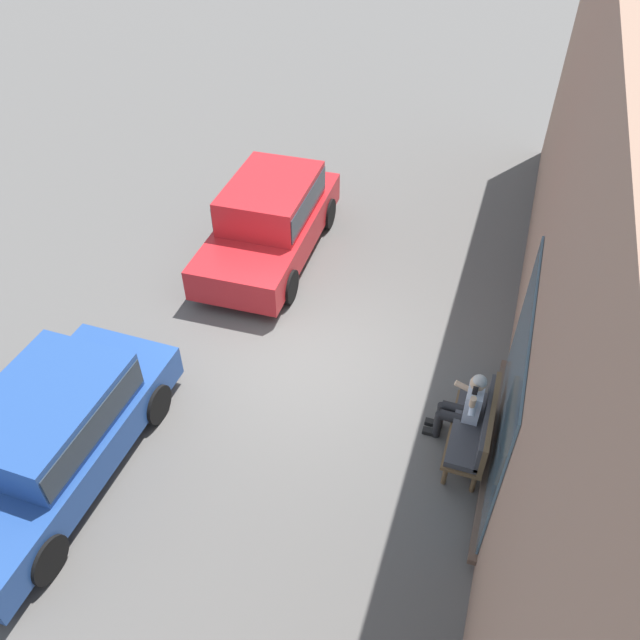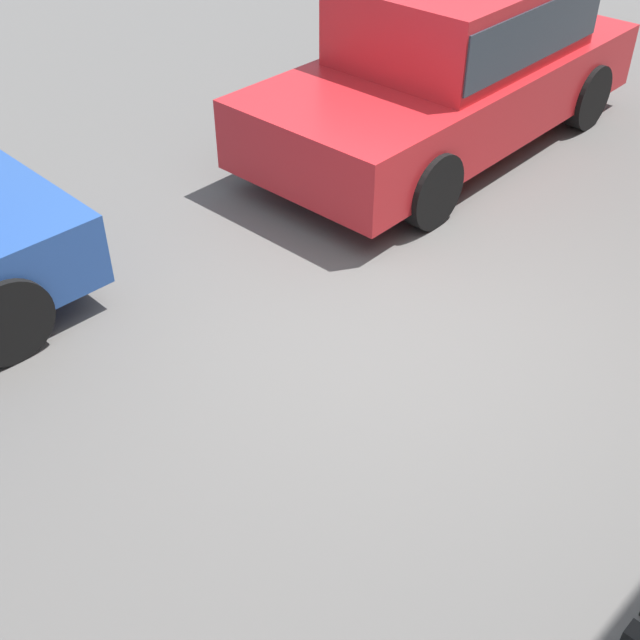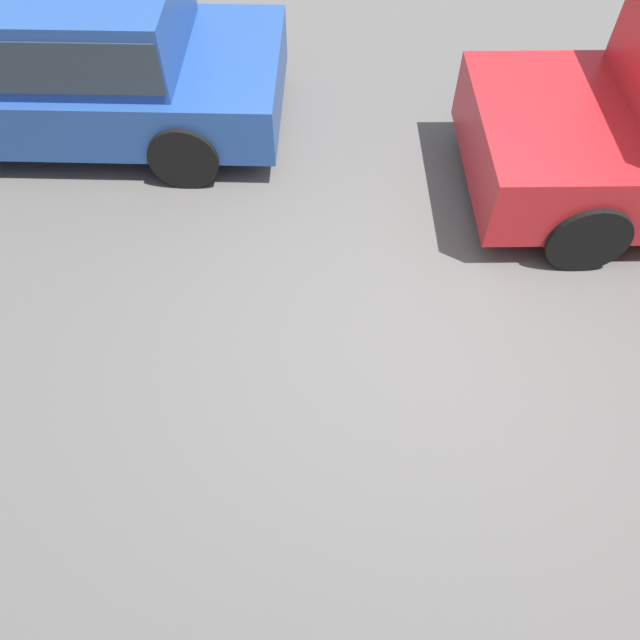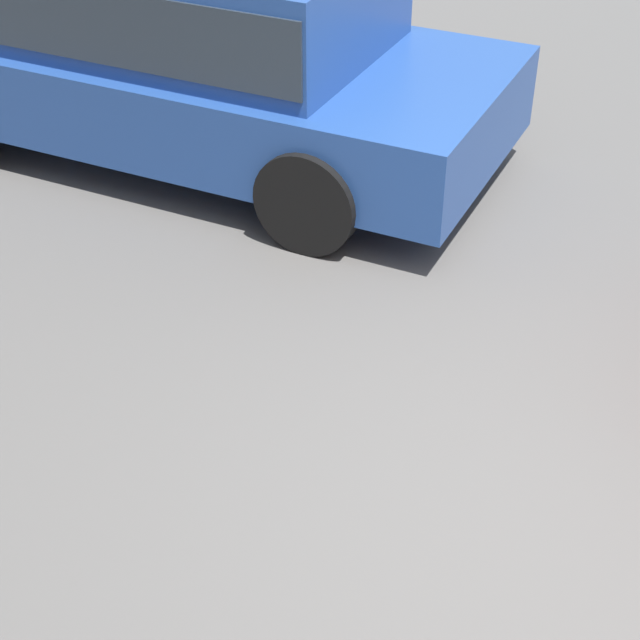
# 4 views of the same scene
# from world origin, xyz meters

# --- Properties ---
(ground_plane) EXTENTS (60.00, 60.00, 0.00)m
(ground_plane) POSITION_xyz_m (0.00, 0.00, 0.00)
(ground_plane) COLOR #565451
(parked_car_mid) EXTENTS (4.15, 1.84, 1.38)m
(parked_car_mid) POSITION_xyz_m (3.14, -2.53, 0.75)
(parked_car_mid) COLOR #23478E
(parked_car_mid) RESTS_ON ground_plane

